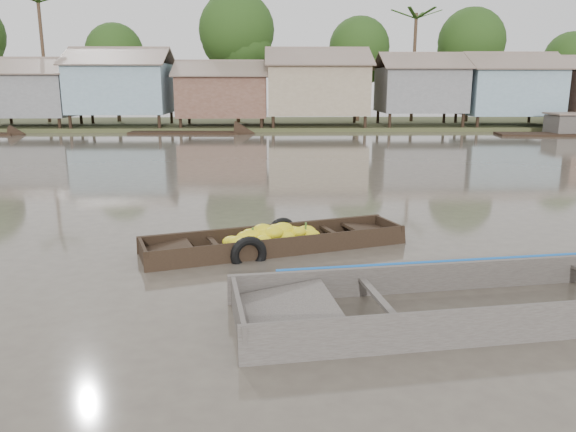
{
  "coord_description": "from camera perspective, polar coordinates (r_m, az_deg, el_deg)",
  "views": [
    {
      "loc": [
        -0.61,
        -9.08,
        3.12
      ],
      "look_at": [
        -0.31,
        0.61,
        0.8
      ],
      "focal_mm": 35.0,
      "sensor_mm": 36.0,
      "label": 1
    }
  ],
  "objects": [
    {
      "name": "ground",
      "position": [
        9.61,
        2.0,
        -5.47
      ],
      "size": [
        120.0,
        120.0,
        0.0
      ],
      "primitive_type": "plane",
      "color": "#4D443B",
      "rests_on": "ground"
    },
    {
      "name": "riverbank",
      "position": [
        41.1,
        3.42,
        13.36
      ],
      "size": [
        120.0,
        12.47,
        10.22
      ],
      "color": "#384723",
      "rests_on": "ground"
    },
    {
      "name": "banana_boat",
      "position": [
        10.75,
        -1.62,
        -2.69
      ],
      "size": [
        5.19,
        2.8,
        0.72
      ],
      "rotation": [
        0.0,
        0.0,
        0.33
      ],
      "color": "black",
      "rests_on": "ground"
    },
    {
      "name": "viewer_boat",
      "position": [
        8.45,
        20.66,
        -8.68
      ],
      "size": [
        7.61,
        2.95,
        0.6
      ],
      "rotation": [
        0.0,
        0.0,
        0.14
      ],
      "color": "#413B37",
      "rests_on": "ground"
    },
    {
      "name": "distant_boats",
      "position": [
        35.88,
        20.24,
        8.01
      ],
      "size": [
        47.55,
        14.89,
        1.38
      ],
      "color": "black",
      "rests_on": "ground"
    }
  ]
}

